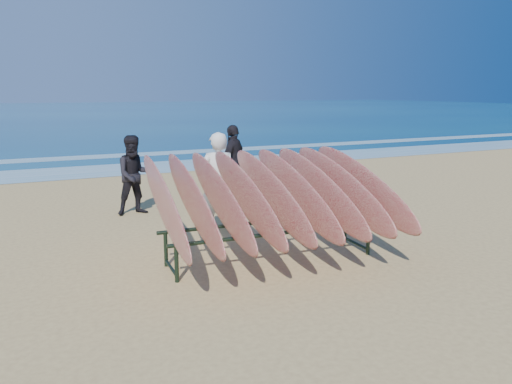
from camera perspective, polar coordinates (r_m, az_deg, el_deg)
ground at (r=7.11m, az=2.76°, el=-8.70°), size 120.00×120.00×0.00m
ocean at (r=61.02m, az=-22.36°, el=8.42°), size 160.00×160.00×0.00m
foam_near at (r=16.38m, az=-13.78°, el=2.62°), size 160.00×160.00×0.00m
foam_far at (r=19.80m, az=-15.81°, el=4.01°), size 160.00×160.00×0.00m
surfboard_rack at (r=7.17m, az=1.71°, el=-0.20°), size 3.32×3.12×1.70m
person_white at (r=8.81m, az=-4.34°, el=1.17°), size 0.74×0.61×1.75m
person_dark_a at (r=10.25m, az=-13.65°, el=1.88°), size 0.80×0.64×1.59m
person_dark_b at (r=11.60m, az=-2.56°, el=3.54°), size 1.01×0.97×1.69m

